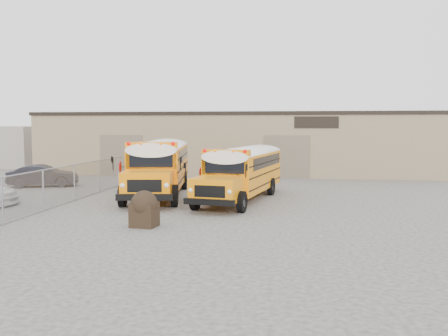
# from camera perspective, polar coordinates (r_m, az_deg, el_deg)

# --- Properties ---
(ground) EXTENTS (120.00, 120.00, 0.00)m
(ground) POSITION_cam_1_polar(r_m,az_deg,el_deg) (20.74, -5.08, -5.37)
(ground) COLOR #3E3B39
(ground) RESTS_ON ground
(warehouse) EXTENTS (30.20, 10.20, 4.67)m
(warehouse) POSITION_cam_1_polar(r_m,az_deg,el_deg) (40.14, 1.64, 3.01)
(warehouse) COLOR #8F7358
(warehouse) RESTS_ON ground
(chainlink_fence) EXTENTS (0.07, 18.07, 1.81)m
(chainlink_fence) POSITION_cam_1_polar(r_m,az_deg,el_deg) (25.42, -16.73, -1.61)
(chainlink_fence) COLOR gray
(chainlink_fence) RESTS_ON ground
(distant_building_left) EXTENTS (8.00, 6.00, 3.60)m
(distant_building_left) POSITION_cam_1_polar(r_m,az_deg,el_deg) (49.73, -24.12, 2.29)
(distant_building_left) COLOR gray
(distant_building_left) RESTS_ON ground
(school_bus_left) EXTENTS (4.00, 10.30, 2.94)m
(school_bus_left) POSITION_cam_1_polar(r_m,az_deg,el_deg) (32.84, -6.16, 1.39)
(school_bus_left) COLOR orange
(school_bus_left) RESTS_ON ground
(school_bus_right) EXTENTS (3.65, 9.28, 2.65)m
(school_bus_right) POSITION_cam_1_polar(r_m,az_deg,el_deg) (30.16, 4.97, 0.77)
(school_bus_right) COLOR orange
(school_bus_right) RESTS_ON ground
(tarp_bundle) EXTENTS (0.98, 0.98, 1.33)m
(tarp_bundle) POSITION_cam_1_polar(r_m,az_deg,el_deg) (18.42, -9.10, -4.56)
(tarp_bundle) COLOR black
(tarp_bundle) RESTS_ON ground
(car_dark) EXTENTS (4.26, 2.61, 1.32)m
(car_dark) POSITION_cam_1_polar(r_m,az_deg,el_deg) (31.98, -19.98, -0.83)
(car_dark) COLOR black
(car_dark) RESTS_ON ground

